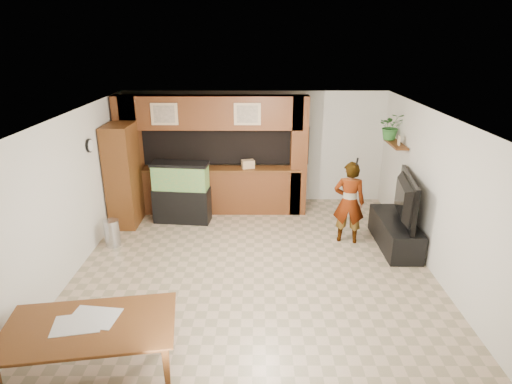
{
  "coord_description": "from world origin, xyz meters",
  "views": [
    {
      "loc": [
        0.06,
        -6.49,
        3.77
      ],
      "look_at": [
        0.03,
        0.6,
        1.16
      ],
      "focal_mm": 30.0,
      "sensor_mm": 36.0,
      "label": 1
    }
  ],
  "objects_px": {
    "aquarium": "(182,193)",
    "dining_table": "(92,351)",
    "television": "(399,198)",
    "person": "(349,202)",
    "pantry_cabinet": "(123,176)"
  },
  "relations": [
    {
      "from": "television",
      "to": "person",
      "type": "relative_size",
      "value": 0.93
    },
    {
      "from": "television",
      "to": "dining_table",
      "type": "xyz_separation_m",
      "value": [
        -4.5,
        -3.32,
        -0.63
      ]
    },
    {
      "from": "pantry_cabinet",
      "to": "person",
      "type": "bearing_deg",
      "value": -10.61
    },
    {
      "from": "television",
      "to": "aquarium",
      "type": "bearing_deg",
      "value": 83.81
    },
    {
      "from": "television",
      "to": "person",
      "type": "height_order",
      "value": "person"
    },
    {
      "from": "pantry_cabinet",
      "to": "person",
      "type": "relative_size",
      "value": 1.32
    },
    {
      "from": "aquarium",
      "to": "dining_table",
      "type": "relative_size",
      "value": 0.68
    },
    {
      "from": "aquarium",
      "to": "dining_table",
      "type": "height_order",
      "value": "aquarium"
    },
    {
      "from": "aquarium",
      "to": "television",
      "type": "xyz_separation_m",
      "value": [
        4.19,
        -1.14,
        0.33
      ]
    },
    {
      "from": "dining_table",
      "to": "aquarium",
      "type": "bearing_deg",
      "value": 77.46
    },
    {
      "from": "pantry_cabinet",
      "to": "dining_table",
      "type": "bearing_deg",
      "value": -78.89
    },
    {
      "from": "pantry_cabinet",
      "to": "dining_table",
      "type": "distance_m",
      "value": 4.49
    },
    {
      "from": "aquarium",
      "to": "television",
      "type": "relative_size",
      "value": 0.88
    },
    {
      "from": "pantry_cabinet",
      "to": "aquarium",
      "type": "distance_m",
      "value": 1.23
    },
    {
      "from": "person",
      "to": "pantry_cabinet",
      "type": "bearing_deg",
      "value": 1.37
    }
  ]
}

